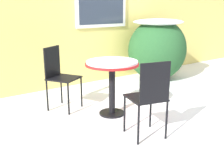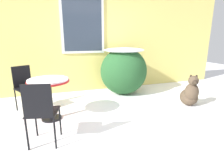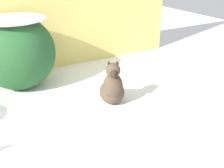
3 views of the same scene
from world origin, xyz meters
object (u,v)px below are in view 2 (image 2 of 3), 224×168
object	(u,v)px
patio_chair_near_table	(25,86)
dog	(190,94)
patio_table	(49,87)
patio_chair_far_side	(41,111)

from	to	relation	value
patio_chair_near_table	dog	distance (m)	3.40
patio_table	patio_chair_far_side	size ratio (longest dim) A/B	0.84
patio_chair_far_side	dog	xyz separation A→B (m)	(2.91, 0.53, -0.23)
patio_table	dog	distance (m)	2.85
patio_chair_near_table	dog	xyz separation A→B (m)	(3.27, -0.90, -0.23)
patio_chair_near_table	dog	world-z (taller)	patio_chair_near_table
patio_table	patio_chair_far_side	bearing A→B (deg)	-96.51
patio_chair_near_table	dog	bearing A→B (deg)	-45.38
patio_table	patio_chair_near_table	world-z (taller)	patio_chair_near_table
patio_chair_far_side	patio_chair_near_table	bearing A→B (deg)	-62.28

